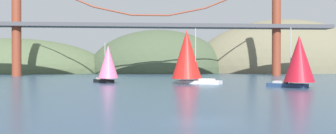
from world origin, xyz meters
TOP-DOWN VIEW (x-y plane):
  - ground_plane at (0.00, 0.00)m, footprint 360.00×360.00m
  - headland_center at (5.00, 135.00)m, footprint 58.68×44.00m
  - headland_right at (60.00, 135.00)m, footprint 82.66×44.00m
  - headland_left at (-55.00, 135.00)m, footprint 80.24×44.00m
  - suspension_bridge at (0.00, 95.00)m, footprint 117.66×6.00m
  - sailboat_pink_spinnaker at (-9.87, 51.65)m, footprint 6.11×7.04m
  - sailboat_red_spinnaker at (5.66, 48.41)m, footprint 10.49×8.45m
  - sailboat_crimson_sail at (21.62, 34.03)m, footprint 7.62×8.03m

SIDE VIEW (x-z plane):
  - ground_plane at x=0.00m, z-range 0.00..0.00m
  - headland_center at x=5.00m, z-range -18.00..18.00m
  - headland_right at x=60.00m, z-range -22.94..22.94m
  - headland_left at x=-55.00m, z-range -14.18..14.18m
  - sailboat_pink_spinnaker at x=-9.87m, z-range -0.07..7.98m
  - sailboat_crimson_sail at x=21.62m, z-range -0.42..9.27m
  - sailboat_red_spinnaker at x=5.66m, z-range 0.11..10.74m
  - suspension_bridge at x=0.00m, z-range -0.58..33.14m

